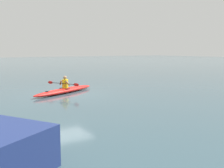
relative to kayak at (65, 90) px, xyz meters
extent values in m
plane|color=#334C56|center=(0.04, 0.37, -0.15)|extent=(160.00, 160.00, 0.00)
ellipsoid|color=red|center=(0.00, 0.00, 0.00)|extent=(4.69, 2.73, 0.29)
torus|color=black|center=(0.02, 0.01, 0.12)|extent=(0.84, 0.84, 0.04)
cylinder|color=black|center=(1.32, 0.63, 0.13)|extent=(0.18, 0.18, 0.02)
cylinder|color=yellow|center=(-0.03, -0.01, 0.40)|extent=(0.35, 0.35, 0.51)
sphere|color=#936B4C|center=(-0.03, -0.01, 0.76)|extent=(0.21, 0.21, 0.21)
cylinder|color=black|center=(0.15, 0.07, 0.43)|extent=(0.89, 1.82, 0.03)
ellipsoid|color=red|center=(-0.28, 0.97, 0.43)|extent=(0.21, 0.38, 0.17)
ellipsoid|color=red|center=(0.58, -0.83, 0.43)|extent=(0.21, 0.38, 0.17)
cylinder|color=#936B4C|center=(-0.08, 0.27, 0.46)|extent=(0.28, 0.24, 0.34)
cylinder|color=#936B4C|center=(0.16, -0.23, 0.46)|extent=(0.15, 0.32, 0.34)
camera|label=1|loc=(6.10, 14.51, 2.39)|focal=42.34mm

